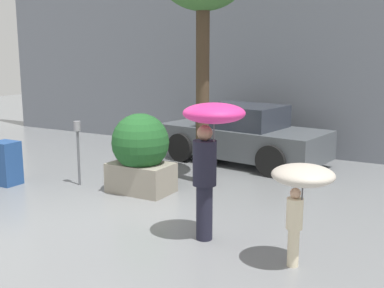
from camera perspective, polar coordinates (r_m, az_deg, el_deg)
The scene contains 8 objects.
ground_plane at distance 8.24m, azimuth -10.84°, elevation -8.47°, with size 40.00×40.00×0.00m, color slate.
building_facade at distance 13.40m, azimuth 7.33°, elevation 12.06°, with size 18.00×0.30×6.00m.
planter_box at distance 9.35m, azimuth -6.12°, elevation -0.98°, with size 1.21×1.11×1.55m.
person_adult at distance 6.73m, azimuth 2.18°, elevation 0.61°, with size 0.87×0.87×2.01m.
person_child at distance 6.08m, azimuth 12.86°, elevation -4.60°, with size 0.78×0.78×1.34m.
parked_car_near at distance 11.94m, azimuth 6.07°, elevation 0.97°, with size 4.29×2.39×1.43m.
parking_meter at distance 10.03m, azimuth -13.39°, elevation 0.51°, with size 0.14×0.14×1.33m.
newspaper_box at distance 10.61m, azimuth -21.17°, elevation -2.13°, with size 0.50×0.44×0.90m.
Camera 1 is at (5.09, -5.89, 2.70)m, focal length 45.00 mm.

